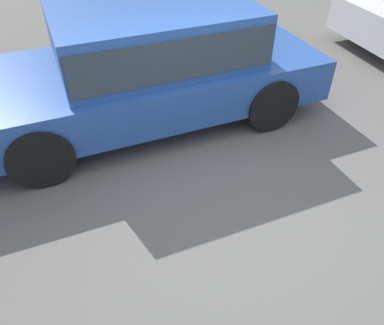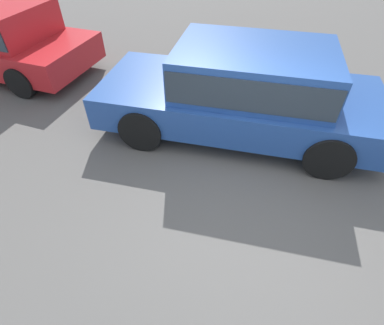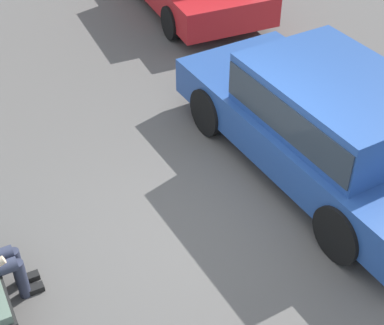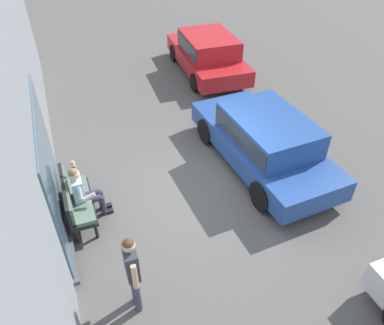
{
  "view_description": "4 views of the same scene",
  "coord_description": "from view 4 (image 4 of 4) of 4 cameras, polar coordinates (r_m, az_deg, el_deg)",
  "views": [
    {
      "loc": [
        1.22,
        2.6,
        2.82
      ],
      "look_at": [
        0.42,
        0.27,
        0.76
      ],
      "focal_mm": 35.0,
      "sensor_mm": 36.0,
      "label": 1
    },
    {
      "loc": [
        -0.1,
        2.6,
        3.17
      ],
      "look_at": [
        0.61,
        0.18,
        0.83
      ],
      "focal_mm": 28.0,
      "sensor_mm": 36.0,
      "label": 2
    },
    {
      "loc": [
        -4.4,
        2.6,
        5.05
      ],
      "look_at": [
        0.15,
        0.27,
        0.94
      ],
      "focal_mm": 55.0,
      "sensor_mm": 36.0,
      "label": 3
    },
    {
      "loc": [
        -6.1,
        2.6,
        6.05
      ],
      "look_at": [
        -0.28,
        0.38,
        1.09
      ],
      "focal_mm": 35.0,
      "sensor_mm": 36.0,
      "label": 4
    }
  ],
  "objects": [
    {
      "name": "building_facade",
      "position": [
        7.15,
        -24.18,
        4.25
      ],
      "size": [
        18.0,
        0.51,
        4.85
      ],
      "color": "gray",
      "rests_on": "ground_plane"
    },
    {
      "name": "ground_plane",
      "position": [
        8.98,
        1.64,
        -3.86
      ],
      "size": [
        60.0,
        60.0,
        0.0
      ],
      "primitive_type": "plane",
      "color": "#565451"
    },
    {
      "name": "person_on_phone",
      "position": [
        8.17,
        -16.18,
        -4.22
      ],
      "size": [
        0.73,
        0.74,
        1.34
      ],
      "color": "#2D3347",
      "rests_on": "ground_plane"
    },
    {
      "name": "parked_car_mid",
      "position": [
        9.34,
        11.02,
        3.59
      ],
      "size": [
        4.61,
        2.13,
        1.45
      ],
      "color": "#23478E",
      "rests_on": "ground_plane"
    },
    {
      "name": "bench",
      "position": [
        8.25,
        -17.52,
        -5.32
      ],
      "size": [
        1.54,
        0.55,
        1.0
      ],
      "color": "black",
      "rests_on": "ground_plane"
    },
    {
      "name": "parked_car_far",
      "position": [
        14.04,
        2.41,
        16.45
      ],
      "size": [
        4.35,
        2.12,
        1.42
      ],
      "color": "red",
      "rests_on": "ground_plane"
    },
    {
      "name": "pedestrian_standing",
      "position": [
        6.25,
        -9.09,
        -15.76
      ],
      "size": [
        0.55,
        0.21,
        1.73
      ],
      "color": "#383D4C",
      "rests_on": "ground_plane"
    }
  ]
}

